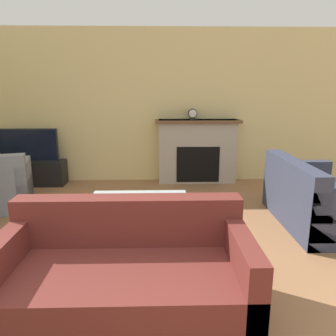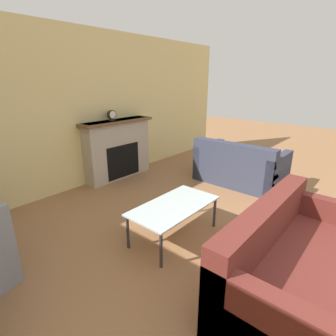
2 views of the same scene
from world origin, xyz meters
name	(u,v)px [view 1 (image 1 of 2)]	position (x,y,z in m)	size (l,w,h in m)	color
wall_back	(138,107)	(0.00, 4.74, 1.35)	(8.92, 0.06, 2.70)	beige
fireplace	(197,150)	(1.07, 4.56, 0.60)	(1.50, 0.36, 1.14)	#B2A899
tv_stand	(30,173)	(-1.91, 4.45, 0.22)	(1.23, 0.37, 0.43)	black
tv	(27,145)	(-1.91, 4.44, 0.72)	(1.06, 0.06, 0.57)	#232328
couch_sectional	(126,278)	(0.13, 0.97, 0.29)	(1.84, 0.93, 0.82)	#5B231E
couch_loveseat	(315,202)	(2.34, 2.60, 0.29)	(0.93, 1.54, 0.82)	#33384C
coffee_table	(139,201)	(0.15, 2.38, 0.40)	(1.13, 0.59, 0.44)	#333338
mantel_clock	(193,114)	(0.97, 4.56, 1.24)	(0.16, 0.07, 0.19)	#28231E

